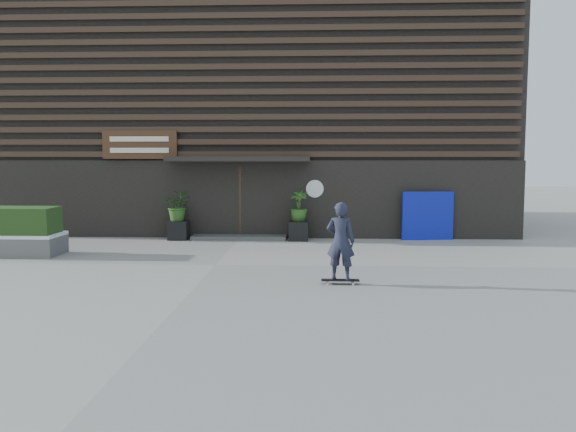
{
  "coord_description": "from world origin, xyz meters",
  "views": [
    {
      "loc": [
        2.41,
        -14.28,
        2.61
      ],
      "look_at": [
        1.72,
        1.02,
        1.1
      ],
      "focal_mm": 37.46,
      "sensor_mm": 36.0,
      "label": 1
    }
  ],
  "objects_px": {
    "planter_pot_left": "(179,230)",
    "blue_tarp": "(428,216)",
    "skateboarder": "(341,241)",
    "planter_pot_right": "(299,231)"
  },
  "relations": [
    {
      "from": "skateboarder",
      "to": "planter_pot_left",
      "type": "bearing_deg",
      "value": 126.7
    },
    {
      "from": "planter_pot_left",
      "to": "skateboarder",
      "type": "relative_size",
      "value": 0.35
    },
    {
      "from": "planter_pot_right",
      "to": "blue_tarp",
      "type": "bearing_deg",
      "value": 4.23
    },
    {
      "from": "planter_pot_right",
      "to": "planter_pot_left",
      "type": "bearing_deg",
      "value": 180.0
    },
    {
      "from": "planter_pot_right",
      "to": "skateboarder",
      "type": "xyz_separation_m",
      "value": [
        1.03,
        -6.49,
        0.59
      ]
    },
    {
      "from": "skateboarder",
      "to": "planter_pot_right",
      "type": "bearing_deg",
      "value": 99.06
    },
    {
      "from": "planter_pot_left",
      "to": "blue_tarp",
      "type": "height_order",
      "value": "blue_tarp"
    },
    {
      "from": "planter_pot_left",
      "to": "skateboarder",
      "type": "bearing_deg",
      "value": -53.3
    },
    {
      "from": "planter_pot_left",
      "to": "blue_tarp",
      "type": "bearing_deg",
      "value": 2.19
    },
    {
      "from": "planter_pot_right",
      "to": "skateboarder",
      "type": "relative_size",
      "value": 0.35
    }
  ]
}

